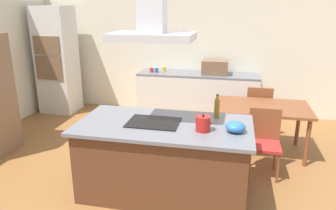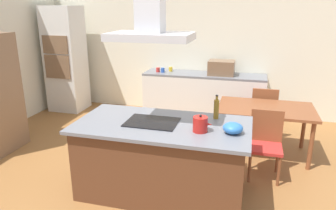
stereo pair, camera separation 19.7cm
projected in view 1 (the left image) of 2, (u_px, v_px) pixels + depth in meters
ground at (184, 142)px, 5.35m from camera, size 16.00×16.00×0.00m
wall_back at (198, 48)px, 6.58m from camera, size 7.20×0.10×2.70m
kitchen_island at (164, 158)px, 3.82m from camera, size 2.03×1.05×0.90m
cooktop at (154, 122)px, 3.70m from camera, size 0.60×0.44×0.01m
tea_kettle at (203, 124)px, 3.44m from camera, size 0.21×0.16×0.19m
olive_oil_bottle at (217, 108)px, 3.84m from camera, size 0.06×0.06×0.29m
mixing_bowl at (235, 127)px, 3.42m from camera, size 0.22×0.22×0.12m
back_counter at (197, 95)px, 6.49m from camera, size 2.41×0.62×0.90m
countertop_microwave at (215, 67)px, 6.25m from camera, size 0.50×0.38×0.28m
coffee_mug_red at (152, 70)px, 6.48m from camera, size 0.08×0.08×0.09m
coffee_mug_blue at (156, 70)px, 6.45m from camera, size 0.08×0.08×0.09m
coffee_mug_yellow at (164, 69)px, 6.56m from camera, size 0.08×0.08×0.09m
wall_oven_stack at (57, 60)px, 6.66m from camera, size 0.70×0.66×2.20m
dining_table at (262, 111)px, 4.85m from camera, size 1.40×0.90×0.75m
chair_facing_back_wall at (258, 108)px, 5.51m from camera, size 0.42×0.42×0.89m
chair_facing_island at (264, 138)px, 4.27m from camera, size 0.42×0.42×0.89m
range_hood at (152, 16)px, 3.34m from camera, size 0.90×0.55×0.78m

